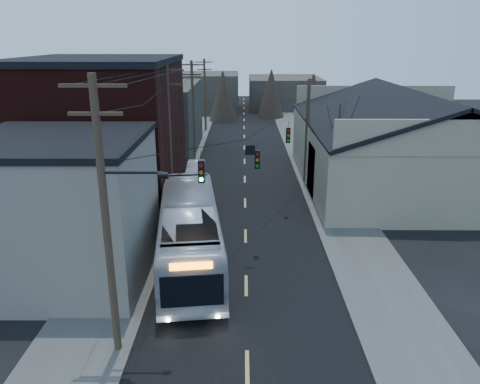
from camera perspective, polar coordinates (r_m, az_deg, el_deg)
The scene contains 13 objects.
road_surface at distance 43.82m, azimuth 0.57°, elevation 3.08°, with size 9.00×110.00×0.02m, color black.
sidewalk_left at distance 44.26m, azimuth -7.89°, elevation 3.13°, with size 4.00×110.00×0.12m, color #474744.
sidewalk_right at distance 44.32m, azimuth 9.01°, elevation 3.10°, with size 4.00×110.00×0.12m, color #474744.
building_clapboard at distance 24.40m, azimuth -20.89°, elevation -2.22°, with size 8.00×8.00×7.00m, color gray.
building_brick at distance 34.36m, azimuth -16.38°, elevation 6.61°, with size 10.00×12.00×10.00m, color black.
building_left_far at distance 49.82m, azimuth -10.57°, elevation 8.75°, with size 9.00×14.00×7.00m, color #332F29.
warehouse at distance 40.52m, azimuth 19.38°, elevation 4.68°, with size 16.16×20.60×7.73m.
building_far_left at distance 77.96m, azimuth -4.03°, elevation 12.04°, with size 10.00×12.00×6.00m, color #332F29.
building_far_right at distance 83.08m, azimuth 5.42°, elevation 12.05°, with size 12.00×14.00×5.00m, color #332F29.
bare_tree at distance 33.90m, azimuth 11.73°, elevation 4.39°, with size 0.40×0.40×7.20m, color black.
utility_lines at distance 37.12m, azimuth -4.24°, elevation 8.06°, with size 11.24×45.28×10.50m.
bus at distance 25.04m, azimuth -6.17°, elevation -4.80°, with size 2.97×12.71×3.54m, color silver.
parked_car at distance 41.08m, azimuth -5.43°, elevation 2.87°, with size 1.36×3.91×1.29m, color #B2B4BA.
Camera 1 is at (-0.18, -12.27, 11.59)m, focal length 35.00 mm.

